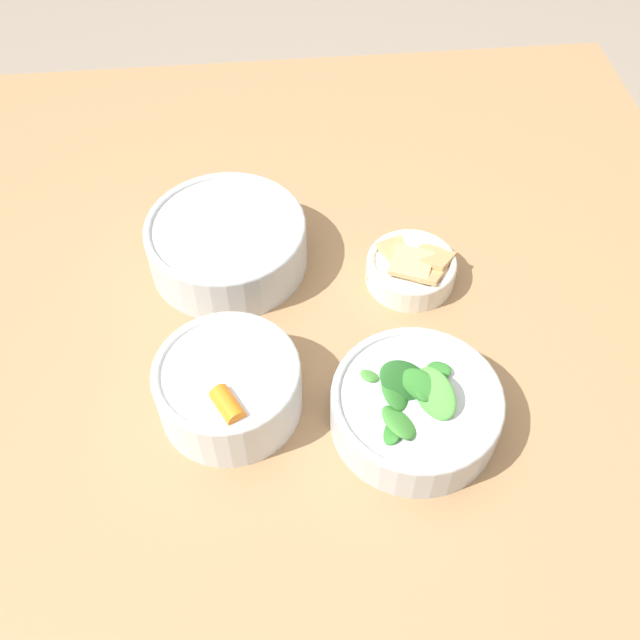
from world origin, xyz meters
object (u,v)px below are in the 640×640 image
object	(u,v)px
bowl_carrots	(229,386)
bowl_beans_hotdog	(227,244)
bowl_greens	(415,406)
bowl_cookies	(411,268)

from	to	relation	value
bowl_carrots	bowl_beans_hotdog	world-z (taller)	bowl_carrots
bowl_carrots	bowl_greens	distance (m)	0.20
bowl_greens	bowl_beans_hotdog	xyz separation A→B (m)	(0.26, 0.19, 0.00)
bowl_greens	bowl_beans_hotdog	distance (m)	0.32
bowl_beans_hotdog	bowl_cookies	xyz separation A→B (m)	(-0.05, -0.22, -0.01)
bowl_carrots	bowl_beans_hotdog	xyz separation A→B (m)	(0.22, -0.00, -0.01)
bowl_greens	bowl_carrots	bearing A→B (deg)	78.28
bowl_greens	bowl_cookies	world-z (taller)	bowl_greens
bowl_carrots	bowl_beans_hotdog	bearing A→B (deg)	-0.54
bowl_greens	bowl_cookies	size ratio (longest dim) A/B	1.57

